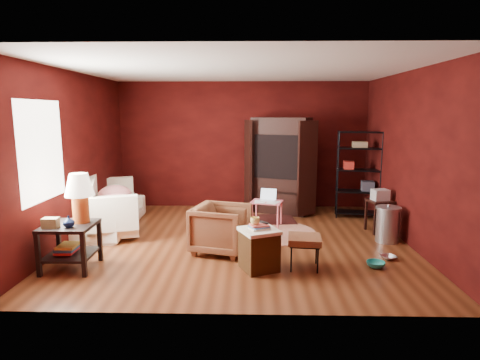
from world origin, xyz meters
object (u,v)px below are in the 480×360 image
Objects in this scene: hamper at (259,248)px; laptop_desk at (267,204)px; tv_armoire at (281,164)px; wire_shelving at (359,171)px; sofa at (111,207)px; armchair at (221,226)px; side_table at (75,212)px.

laptop_desk reaches higher than hamper.
tv_armoire is (0.33, 1.11, 0.62)m from laptop_desk.
hamper is at bearing -117.44° from wire_shelving.
hamper is at bearing -77.98° from tv_armoire.
hamper is (2.70, -1.93, -0.10)m from sofa.
wire_shelving is (2.64, 2.16, 0.56)m from armchair.
side_table is 1.88× the size of laptop_desk.
sofa is 3.54m from tv_armoire.
laptop_desk is at bearing -87.86° from sofa.
wire_shelving reaches higher than side_table.
sofa is 2.90m from laptop_desk.
side_table is at bearing -139.91° from wire_shelving.
armchair is at bearing -132.06° from wire_shelving.
laptop_desk is at bearing 37.64° from side_table.
tv_armoire reaches higher than sofa.
hamper is 0.33× the size of tv_armoire.
tv_armoire is at bearing 88.86° from laptop_desk.
laptop_desk is at bearing -12.31° from armchair.
armchair is 1.16× the size of laptop_desk.
tv_armoire is at bearing 80.90° from hamper.
side_table is 0.75× the size of wire_shelving.
sofa is 1.94m from side_table.
armchair is at bearing 18.42° from side_table.
sofa is at bearing -160.76° from laptop_desk.
armchair is at bearing -122.01° from sofa.
sofa is at bearing -160.45° from wire_shelving.
side_table reaches higher than laptop_desk.
side_table is at bearing 123.79° from armchair.
sofa is at bearing 95.30° from side_table.
wire_shelving is at bearing 6.97° from tv_armoire.
tv_armoire is at bearing 174.51° from wire_shelving.
side_table is 1.99× the size of hamper.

